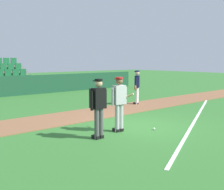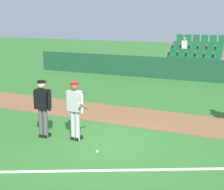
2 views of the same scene
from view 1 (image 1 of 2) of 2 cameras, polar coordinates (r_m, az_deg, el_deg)
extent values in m
plane|color=#33702D|center=(9.80, 5.14, -6.35)|extent=(80.00, 80.00, 0.00)
cube|color=brown|center=(11.84, -4.52, -3.89)|extent=(28.00, 2.21, 0.03)
cube|color=white|center=(11.83, 17.12, -4.26)|extent=(10.80, 5.41, 0.01)
cube|color=#19472D|center=(18.81, -19.21, 1.79)|extent=(20.00, 0.16, 1.28)
cube|color=slate|center=(21.00, -21.48, 0.88)|extent=(3.90, 3.80, 0.30)
cube|color=slate|center=(19.77, -20.29, 1.59)|extent=(3.80, 0.85, 0.40)
cube|color=#196033|center=(19.56, -20.98, 2.23)|extent=(0.44, 0.40, 0.08)
cube|color=#196033|center=(19.75, -21.23, 2.99)|extent=(0.44, 0.08, 0.50)
cube|color=#196033|center=(19.76, -19.48, 2.34)|extent=(0.44, 0.40, 0.08)
cube|color=#196033|center=(19.94, -19.74, 3.10)|extent=(0.44, 0.08, 0.50)
cube|color=#196033|center=(19.96, -18.01, 2.45)|extent=(0.44, 0.40, 0.08)
cube|color=#196033|center=(20.15, -18.28, 3.19)|extent=(0.44, 0.08, 0.50)
cube|color=#196033|center=(20.18, -16.57, 2.55)|extent=(0.44, 0.40, 0.08)
cube|color=#196033|center=(20.36, -16.85, 3.29)|extent=(0.44, 0.08, 0.50)
cube|color=slate|center=(20.54, -21.18, 2.86)|extent=(3.80, 0.85, 0.40)
cube|color=#196033|center=(20.34, -21.85, 3.50)|extent=(0.44, 0.40, 0.08)
cube|color=#196033|center=(20.53, -22.08, 4.22)|extent=(0.44, 0.08, 0.50)
cube|color=#196033|center=(20.52, -20.39, 3.59)|extent=(0.44, 0.40, 0.08)
cube|color=#196033|center=(20.72, -20.64, 4.31)|extent=(0.44, 0.08, 0.50)
cube|color=#196033|center=(20.72, -18.97, 3.69)|extent=(0.44, 0.40, 0.08)
cube|color=#196033|center=(20.91, -19.22, 4.39)|extent=(0.44, 0.08, 0.50)
cube|color=#196033|center=(20.93, -17.57, 3.77)|extent=(0.44, 0.40, 0.08)
cube|color=#196033|center=(21.12, -17.83, 4.47)|extent=(0.44, 0.08, 0.50)
cube|color=slate|center=(21.32, -22.00, 4.05)|extent=(3.80, 0.85, 0.40)
cube|color=#196033|center=(21.30, -21.24, 4.75)|extent=(0.44, 0.40, 0.08)
cube|color=#196033|center=(21.50, -21.47, 5.43)|extent=(0.44, 0.08, 0.50)
cube|color=#196033|center=(21.49, -19.86, 4.83)|extent=(0.44, 0.40, 0.08)
cube|color=#196033|center=(21.69, -20.10, 5.50)|extent=(0.44, 0.08, 0.50)
cube|color=#196033|center=(21.69, -18.50, 4.91)|extent=(0.44, 0.40, 0.08)
cube|color=#196033|center=(21.89, -18.75, 5.57)|extent=(0.44, 0.08, 0.50)
cube|color=#196033|center=(22.09, -22.04, 5.83)|extent=(0.44, 0.40, 0.08)
cube|color=#196033|center=(22.28, -20.69, 5.90)|extent=(0.44, 0.40, 0.08)
cube|color=#196033|center=(22.48, -20.92, 6.53)|extent=(0.44, 0.08, 0.50)
cube|color=#196033|center=(22.47, -19.37, 5.96)|extent=(0.44, 0.40, 0.08)
cube|color=#196033|center=(22.68, -19.60, 6.59)|extent=(0.44, 0.08, 0.50)
cylinder|color=#B2B2B2|center=(8.86, 1.06, -4.80)|extent=(0.14, 0.14, 0.90)
cylinder|color=#B2B2B2|center=(8.96, 1.88, -4.67)|extent=(0.14, 0.14, 0.90)
cube|color=black|center=(9.00, 0.82, -7.23)|extent=(0.14, 0.27, 0.10)
cube|color=black|center=(9.10, 1.63, -7.08)|extent=(0.14, 0.27, 0.10)
cube|color=#B2B2B2|center=(8.79, 1.49, 0.05)|extent=(0.42, 0.25, 0.60)
cylinder|color=#B2B2B2|center=(8.64, 0.18, -0.40)|extent=(0.09, 0.09, 0.55)
cylinder|color=#B2B2B2|center=(8.95, 2.75, -0.15)|extent=(0.09, 0.09, 0.55)
sphere|color=brown|center=(8.74, 1.50, 2.85)|extent=(0.22, 0.22, 0.22)
cylinder|color=#B21919|center=(8.74, 1.50, 3.50)|extent=(0.23, 0.23, 0.06)
cube|color=#B21919|center=(8.82, 1.10, 3.34)|extent=(0.19, 0.13, 0.02)
cylinder|color=tan|center=(9.04, 2.35, -0.71)|extent=(0.23, 0.79, 0.41)
cylinder|color=#4C4C4C|center=(8.08, -3.16, -6.00)|extent=(0.14, 0.14, 0.90)
cylinder|color=#4C4C4C|center=(8.18, -2.29, -5.83)|extent=(0.14, 0.14, 0.90)
cube|color=black|center=(8.23, -3.41, -8.64)|extent=(0.13, 0.26, 0.10)
cube|color=black|center=(8.32, -2.54, -8.44)|extent=(0.13, 0.26, 0.10)
cube|color=black|center=(7.99, -2.76, -0.67)|extent=(0.41, 0.23, 0.60)
cylinder|color=black|center=(7.84, -4.16, -1.20)|extent=(0.09, 0.09, 0.55)
cylinder|color=black|center=(8.16, -1.40, -0.86)|extent=(0.09, 0.09, 0.55)
sphere|color=tan|center=(7.94, -2.77, 2.40)|extent=(0.22, 0.22, 0.22)
cylinder|color=black|center=(7.94, -2.78, 3.12)|extent=(0.23, 0.23, 0.06)
cube|color=black|center=(8.02, -3.23, 2.94)|extent=(0.18, 0.12, 0.02)
cube|color=black|center=(8.09, -3.34, -0.58)|extent=(0.44, 0.09, 0.56)
cylinder|color=white|center=(14.25, 5.13, -0.23)|extent=(0.14, 0.14, 0.90)
cylinder|color=white|center=(14.41, 5.22, -0.15)|extent=(0.14, 0.14, 0.90)
cube|color=black|center=(14.32, 4.87, -1.81)|extent=(0.25, 0.28, 0.10)
cube|color=black|center=(14.48, 4.97, -1.71)|extent=(0.25, 0.28, 0.10)
cube|color=#191E47|center=(14.26, 5.21, 2.80)|extent=(0.45, 0.41, 0.60)
cylinder|color=#191E47|center=(14.01, 5.06, 2.52)|extent=(0.09, 0.09, 0.55)
cylinder|color=#191E47|center=(14.51, 5.35, 2.68)|extent=(0.09, 0.09, 0.55)
sphere|color=beige|center=(14.23, 5.23, 4.53)|extent=(0.22, 0.22, 0.22)
cylinder|color=#191E4C|center=(14.22, 5.24, 4.93)|extent=(0.23, 0.23, 0.06)
cube|color=#191E4C|center=(14.24, 4.83, 4.82)|extent=(0.22, 0.20, 0.02)
ellipsoid|color=brown|center=(14.02, 4.84, 1.50)|extent=(0.23, 0.21, 0.28)
sphere|color=white|center=(9.31, 8.67, -6.90)|extent=(0.07, 0.07, 0.07)
camera|label=2|loc=(10.89, 58.56, 10.47)|focal=53.11mm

